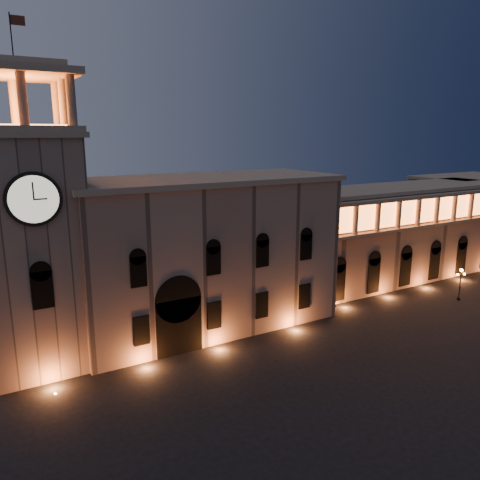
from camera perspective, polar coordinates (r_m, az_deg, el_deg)
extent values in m
plane|color=black|center=(42.26, 12.57, -19.40)|extent=(160.00, 160.00, 0.00)
cube|color=#8C6E5B|center=(54.82, -4.22, -1.82)|extent=(30.00, 12.00, 17.00)
cube|color=gray|center=(53.29, -4.38, 7.37)|extent=(30.80, 12.80, 0.60)
cube|color=black|center=(49.61, -7.70, -10.23)|extent=(5.00, 1.40, 6.00)
cylinder|color=black|center=(48.52, -7.80, -6.96)|extent=(5.00, 1.40, 5.00)
cube|color=orange|center=(49.52, -7.60, -10.52)|extent=(4.20, 0.20, 5.00)
cube|color=#8C6E5B|center=(48.41, -23.86, -1.83)|extent=(9.00, 9.00, 22.00)
cube|color=gray|center=(47.07, -25.11, 11.55)|extent=(9.80, 9.80, 0.50)
cylinder|color=black|center=(42.74, -23.86, 4.57)|extent=(4.60, 0.35, 4.60)
cylinder|color=beige|center=(42.60, -23.84, 4.55)|extent=(4.00, 0.12, 4.00)
cube|color=gray|center=(47.07, -25.17, 12.16)|extent=(9.40, 9.40, 0.50)
cube|color=orange|center=(47.07, -25.20, 12.52)|extent=(6.80, 6.80, 0.15)
cylinder|color=gray|center=(43.37, -24.99, 15.34)|extent=(0.76, 0.76, 4.20)
cylinder|color=gray|center=(43.92, -19.88, 15.71)|extent=(0.76, 0.76, 4.20)
cylinder|color=gray|center=(50.93, -25.83, 14.71)|extent=(0.76, 0.76, 4.20)
cylinder|color=gray|center=(51.39, -21.48, 15.06)|extent=(0.76, 0.76, 4.20)
cylinder|color=gray|center=(47.65, -20.74, 15.36)|extent=(0.76, 0.76, 4.20)
cube|color=gray|center=(47.35, -25.74, 17.89)|extent=(9.80, 9.80, 0.60)
cube|color=gray|center=(47.42, -25.81, 18.61)|extent=(7.50, 7.50, 0.60)
cylinder|color=black|center=(47.76, -26.10, 21.33)|extent=(0.10, 0.10, 4.00)
plane|color=#4E2316|center=(48.07, -25.50, 23.03)|extent=(1.20, 0.00, 1.20)
cube|color=#876856|center=(77.18, 18.46, 0.70)|extent=(40.00, 10.00, 14.00)
cube|color=gray|center=(76.07, 18.85, 6.04)|extent=(40.60, 10.60, 0.50)
cube|color=gray|center=(73.30, 21.78, 1.66)|extent=(40.00, 1.20, 0.40)
cube|color=gray|center=(72.66, 22.06, 4.99)|extent=(40.00, 1.40, 0.50)
cube|color=orange|center=(73.28, 21.58, 3.42)|extent=(38.00, 0.15, 3.60)
cylinder|color=gray|center=(59.98, 11.14, 2.18)|extent=(0.70, 0.70, 4.00)
cylinder|color=gray|center=(62.64, 13.91, 2.49)|extent=(0.70, 0.70, 4.00)
cylinder|color=gray|center=(65.45, 16.45, 2.77)|extent=(0.70, 0.70, 4.00)
cylinder|color=gray|center=(68.37, 18.78, 3.02)|extent=(0.70, 0.70, 4.00)
cylinder|color=gray|center=(71.40, 20.92, 3.25)|extent=(0.70, 0.70, 4.00)
cylinder|color=gray|center=(74.51, 22.88, 3.46)|extent=(0.70, 0.70, 4.00)
cylinder|color=gray|center=(77.71, 24.68, 3.64)|extent=(0.70, 0.70, 4.00)
cylinder|color=gray|center=(80.99, 26.34, 3.81)|extent=(0.70, 0.70, 4.00)
cube|color=#876856|center=(101.12, 25.82, 2.82)|extent=(20.00, 12.00, 14.00)
cylinder|color=black|center=(70.94, 25.22, -5.04)|extent=(0.17, 0.17, 4.13)
cylinder|color=black|center=(71.51, 25.08, -6.50)|extent=(0.45, 0.45, 0.31)
sphere|color=#FFC766|center=(70.35, 25.39, -3.35)|extent=(0.45, 0.45, 0.45)
cylinder|color=black|center=(70.35, 25.18, -3.86)|extent=(1.01, 0.36, 0.06)
sphere|color=#FFC766|center=(70.18, 25.02, -3.84)|extent=(0.33, 0.33, 0.33)
cylinder|color=black|center=(70.67, 25.51, -3.82)|extent=(1.01, 0.36, 0.06)
sphere|color=#FFC766|center=(70.81, 25.68, -3.76)|extent=(0.33, 0.33, 0.33)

